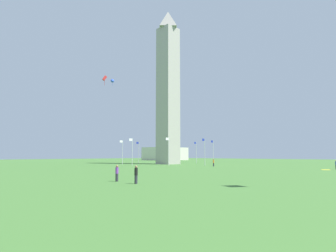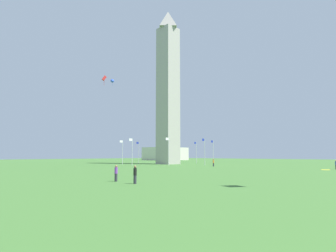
# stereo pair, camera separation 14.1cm
# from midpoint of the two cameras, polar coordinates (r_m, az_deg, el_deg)

# --- Properties ---
(ground_plane) EXTENTS (260.00, 260.00, 0.00)m
(ground_plane) POSITION_cam_midpoint_polar(r_m,az_deg,el_deg) (84.13, -0.05, -7.78)
(ground_plane) COLOR #3D6B2D
(obelisk_monument) EXTENTS (5.26, 5.26, 47.86)m
(obelisk_monument) POSITION_cam_midpoint_polar(r_m,az_deg,el_deg) (86.72, -0.05, 8.23)
(obelisk_monument) COLOR #A8A399
(obelisk_monument) RESTS_ON ground
(flagpole_n) EXTENTS (1.12, 0.14, 7.19)m
(flagpole_n) POSITION_cam_midpoint_polar(r_m,az_deg,el_deg) (74.89, -7.40, -4.92)
(flagpole_n) COLOR silver
(flagpole_n) RESTS_ON ground
(flagpole_ne) EXTENTS (1.12, 0.14, 7.19)m
(flagpole_ne) POSITION_cam_midpoint_polar(r_m,az_deg,el_deg) (70.42, 0.07, -4.91)
(flagpole_ne) COLOR silver
(flagpole_ne) RESTS_ON ground
(flagpole_e) EXTENTS (1.12, 0.14, 7.19)m
(flagpole_e) POSITION_cam_midpoint_polar(r_m,az_deg,el_deg) (75.18, 7.42, -4.92)
(flagpole_e) COLOR silver
(flagpole_e) RESTS_ON ground
(flagpole_se) EXTENTS (1.12, 0.14, 7.19)m
(flagpole_se) POSITION_cam_midpoint_polar(r_m,az_deg,el_deg) (85.34, 9.15, -5.01)
(flagpole_se) COLOR silver
(flagpole_se) RESTS_ON ground
(flagpole_s) EXTENTS (1.12, 0.14, 7.19)m
(flagpole_s) POSITION_cam_midpoint_polar(r_m,az_deg,el_deg) (94.31, 5.73, -5.14)
(flagpole_s) COLOR silver
(flagpole_s) RESTS_ON ground
(flagpole_sw) EXTENTS (1.12, 0.14, 7.19)m
(flagpole_sw) POSITION_cam_midpoint_polar(r_m,az_deg,el_deg) (97.69, -0.19, -5.19)
(flagpole_sw) COLOR silver
(flagpole_sw) RESTS_ON ground
(flagpole_w) EXTENTS (1.12, 0.14, 7.19)m
(flagpole_w) POSITION_cam_midpoint_polar(r_m,az_deg,el_deg) (94.07, -6.07, -5.13)
(flagpole_w) COLOR silver
(flagpole_w) RESTS_ON ground
(flagpole_nw) EXTENTS (1.12, 0.14, 7.19)m
(flagpole_nw) POSITION_cam_midpoint_polar(r_m,az_deg,el_deg) (84.97, -9.35, -5.00)
(flagpole_nw) COLOR silver
(flagpole_nw) RESTS_ON ground
(person_blue_shirt) EXTENTS (0.32, 0.32, 1.76)m
(person_blue_shirt) POSITION_cam_midpoint_polar(r_m,az_deg,el_deg) (61.91, 31.05, -6.79)
(person_blue_shirt) COLOR #2D2D38
(person_blue_shirt) RESTS_ON ground
(person_purple_shirt) EXTENTS (0.32, 0.32, 1.68)m
(person_purple_shirt) POSITION_cam_midpoint_polar(r_m,az_deg,el_deg) (29.74, -10.52, -9.47)
(person_purple_shirt) COLOR #2D2D38
(person_purple_shirt) RESTS_ON ground
(person_black_shirt) EXTENTS (0.32, 0.32, 1.72)m
(person_black_shirt) POSITION_cam_midpoint_polar(r_m,az_deg,el_deg) (27.11, -6.69, -9.83)
(person_black_shirt) COLOR #2D2D38
(person_black_shirt) RESTS_ON ground
(person_orange_shirt) EXTENTS (0.32, 0.32, 1.78)m
(person_orange_shirt) POSITION_cam_midpoint_polar(r_m,az_deg,el_deg) (67.75, 9.21, -7.40)
(person_orange_shirt) COLOR #2D2D38
(person_orange_shirt) RESTS_ON ground
(kite_red_box) EXTENTS (0.86, 0.68, 1.60)m
(kite_red_box) POSITION_cam_midpoint_polar(r_m,az_deg,el_deg) (46.49, -12.90, 9.49)
(kite_red_box) COLOR red
(kite_blue_delta) EXTENTS (1.30, 1.36, 1.83)m
(kite_blue_delta) POSITION_cam_midpoint_polar(r_m,az_deg,el_deg) (73.32, -11.31, 9.01)
(kite_blue_delta) COLOR blue
(distant_building) EXTENTS (20.97, 14.53, 6.67)m
(distant_building) POSITION_cam_midpoint_polar(r_m,az_deg,el_deg) (149.39, -0.58, -5.69)
(distant_building) COLOR beige
(distant_building) RESTS_ON ground
(picnic_blanket_near_first_person) EXTENTS (2.22, 2.03, 0.01)m
(picnic_blanket_near_first_person) POSITION_cam_midpoint_polar(r_m,az_deg,el_deg) (59.58, 29.49, -7.78)
(picnic_blanket_near_first_person) COLOR yellow
(picnic_blanket_near_first_person) RESTS_ON ground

